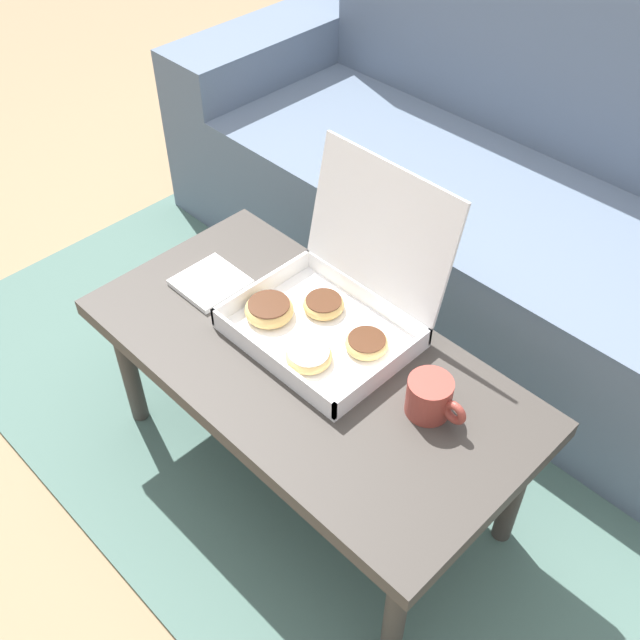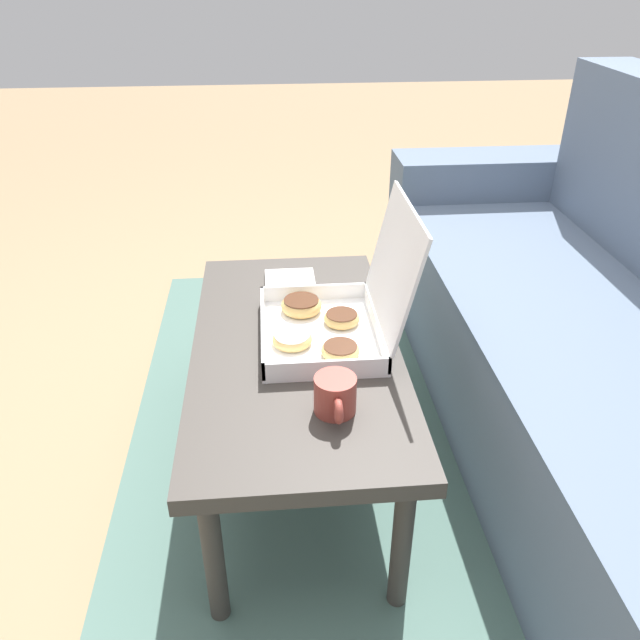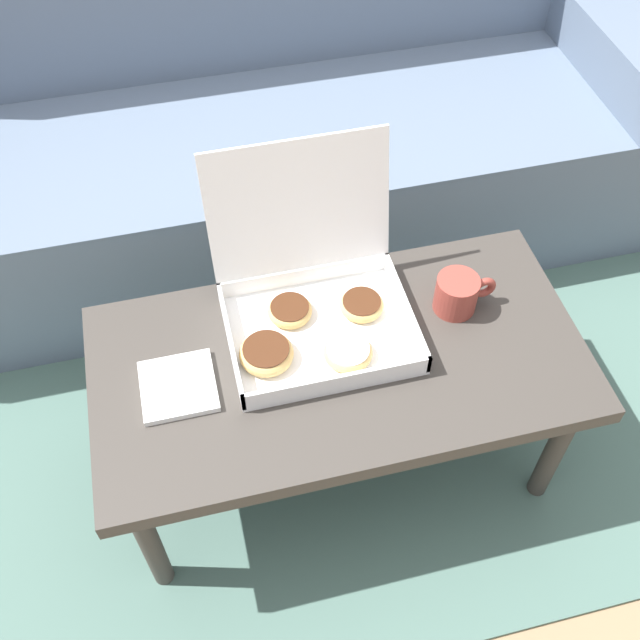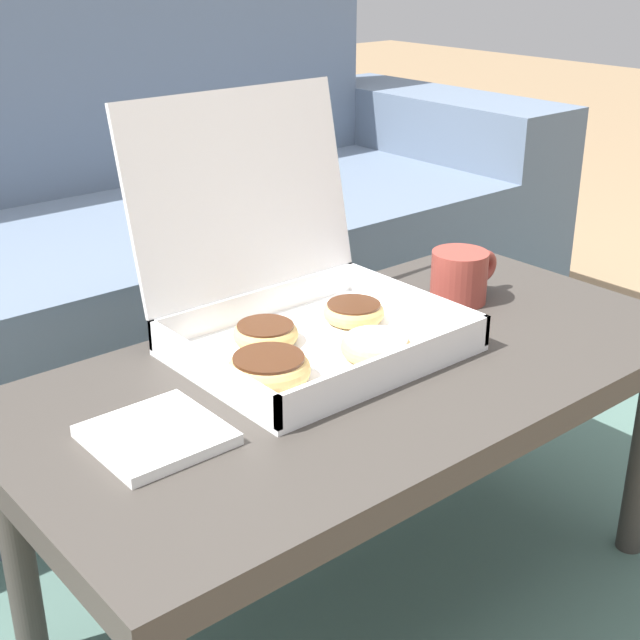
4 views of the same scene
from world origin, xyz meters
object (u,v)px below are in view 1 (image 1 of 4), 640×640
at_px(pastry_box, 329,305).
at_px(couch, 536,219).
at_px(coffee_table, 307,372).
at_px(coffee_mug, 431,397).

bearing_deg(pastry_box, couch, 87.51).
bearing_deg(coffee_table, coffee_mug, 14.40).
bearing_deg(coffee_mug, pastry_box, 174.20).
bearing_deg(coffee_table, couch, 90.00).
bearing_deg(couch, coffee_mug, -71.63).
xyz_separation_m(pastry_box, coffee_mug, (0.31, -0.03, -0.02)).
relative_size(couch, coffee_mug, 17.42).
height_order(couch, coffee_mug, couch).
relative_size(couch, coffee_table, 2.30).
distance_m(couch, coffee_mug, 0.89).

